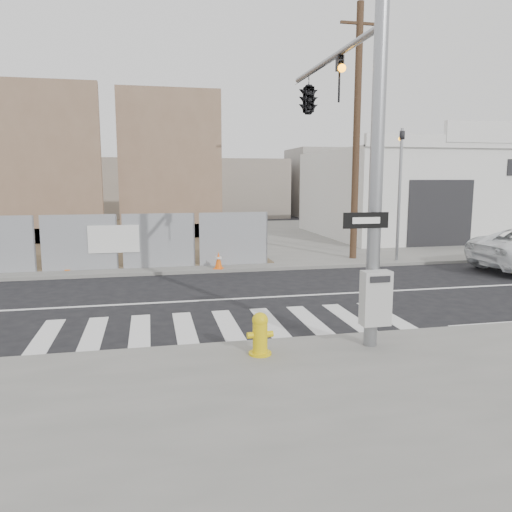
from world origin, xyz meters
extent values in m
plane|color=black|center=(0.00, 0.00, 0.00)|extent=(100.00, 100.00, 0.00)
cube|color=slate|center=(0.00, 14.00, 0.06)|extent=(50.00, 20.00, 0.12)
cylinder|color=gray|center=(2.50, -4.80, 3.62)|extent=(0.26, 0.26, 7.00)
cylinder|color=gray|center=(2.50, -2.20, 6.12)|extent=(0.14, 5.20, 0.14)
cube|color=#B2B2AF|center=(2.45, -5.08, 1.15)|extent=(0.55, 0.30, 1.05)
cube|color=black|center=(2.25, -4.96, 2.62)|extent=(0.90, 0.03, 0.30)
cube|color=silver|center=(2.25, -4.98, 2.62)|extent=(0.55, 0.01, 0.12)
imported|color=black|center=(2.50, -2.80, 5.57)|extent=(0.16, 0.20, 1.00)
imported|color=black|center=(2.50, -0.60, 5.57)|extent=(0.53, 2.48, 1.00)
cylinder|color=gray|center=(8.00, 4.60, 2.72)|extent=(0.12, 0.12, 5.20)
imported|color=black|center=(8.00, 4.60, 5.22)|extent=(0.16, 0.20, 1.00)
cube|color=brown|center=(-7.00, 13.00, 4.12)|extent=(6.00, 0.50, 8.00)
cube|color=brown|center=(-7.00, 13.40, 0.52)|extent=(6.00, 1.30, 0.80)
cube|color=brown|center=(-0.50, 14.00, 4.12)|extent=(5.50, 0.50, 8.00)
cube|color=brown|center=(-0.50, 14.40, 0.52)|extent=(5.50, 1.30, 0.80)
cube|color=silver|center=(14.00, 13.00, 2.52)|extent=(12.00, 10.00, 4.80)
cube|color=silver|center=(14.00, 8.00, 5.12)|extent=(12.00, 0.30, 0.60)
cube|color=silver|center=(14.00, 7.95, 5.57)|extent=(4.00, 0.30, 1.00)
cube|color=black|center=(12.00, 7.98, 1.72)|extent=(3.40, 0.06, 3.20)
cylinder|color=#473021|center=(6.50, 5.50, 5.12)|extent=(0.28, 0.28, 10.00)
cube|color=#473021|center=(6.50, 5.50, 9.32)|extent=(1.60, 0.10, 0.10)
cylinder|color=#DBBC0C|center=(0.25, -4.86, 0.14)|extent=(0.46, 0.46, 0.04)
cylinder|color=#DBBC0C|center=(0.25, -4.86, 0.44)|extent=(0.30, 0.30, 0.64)
sphere|color=#DBBC0C|center=(0.25, -4.86, 0.78)|extent=(0.30, 0.30, 0.30)
cylinder|color=#DBBC0C|center=(0.08, -4.86, 0.50)|extent=(0.16, 0.13, 0.12)
cylinder|color=#DBBC0C|center=(0.42, -4.86, 0.50)|extent=(0.16, 0.13, 0.12)
cube|color=orange|center=(-4.61, 5.16, 0.14)|extent=(0.47, 0.47, 0.03)
cone|color=orange|center=(-4.61, 5.16, 0.49)|extent=(0.42, 0.42, 0.74)
cylinder|color=silver|center=(-4.61, 5.16, 0.60)|extent=(0.29, 0.29, 0.08)
cube|color=#FF600D|center=(0.71, 4.22, 0.13)|extent=(0.42, 0.42, 0.03)
cone|color=#FF600D|center=(0.71, 4.22, 0.43)|extent=(0.37, 0.37, 0.63)
cylinder|color=silver|center=(0.71, 4.22, 0.52)|extent=(0.24, 0.24, 0.07)
camera|label=1|loc=(-1.71, -13.63, 3.40)|focal=35.00mm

